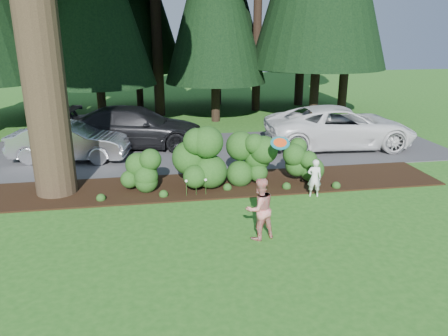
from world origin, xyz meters
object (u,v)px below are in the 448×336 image
(car_silver_wagon, at_px, (69,141))
(car_dark_suv, at_px, (136,127))
(car_white_suv, at_px, (340,127))
(adult, at_px, (260,209))
(child, at_px, (314,178))
(frisbee, at_px, (280,143))

(car_silver_wagon, height_order, car_dark_suv, car_dark_suv)
(car_white_suv, distance_m, adult, 9.52)
(car_silver_wagon, distance_m, adult, 9.56)
(car_white_suv, xyz_separation_m, adult, (-5.51, -7.77, -0.13))
(car_dark_suv, xyz_separation_m, adult, (3.17, -9.30, -0.10))
(car_silver_wagon, xyz_separation_m, adult, (5.69, -7.69, 0.01))
(car_silver_wagon, height_order, child, car_silver_wagon)
(car_dark_suv, relative_size, frisbee, 9.89)
(car_white_suv, height_order, child, car_white_suv)
(adult, bearing_deg, car_white_suv, -142.99)
(car_white_suv, xyz_separation_m, car_dark_suv, (-8.68, 1.54, -0.03))
(car_silver_wagon, distance_m, car_dark_suv, 3.00)
(car_white_suv, bearing_deg, car_silver_wagon, 93.99)
(car_white_suv, relative_size, child, 5.34)
(frisbee, bearing_deg, child, -3.83)
(car_white_suv, xyz_separation_m, child, (-3.15, -5.31, -0.32))
(car_silver_wagon, relative_size, car_white_suv, 0.71)
(car_white_suv, relative_size, frisbee, 10.65)
(car_silver_wagon, distance_m, car_white_suv, 11.20)
(car_silver_wagon, xyz_separation_m, car_white_suv, (11.20, 0.08, 0.14))
(car_dark_suv, distance_m, adult, 9.83)
(child, bearing_deg, car_dark_suv, -39.45)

